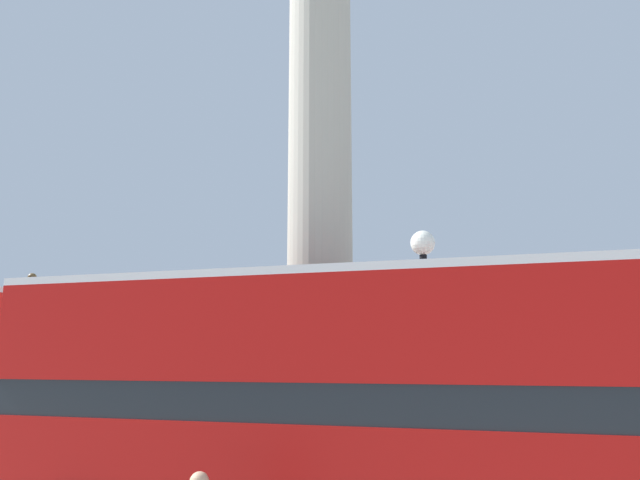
% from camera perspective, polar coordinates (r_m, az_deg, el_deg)
% --- Properties ---
extents(monument_column, '(4.55, 4.55, 22.08)m').
position_cam_1_polar(monument_column, '(15.20, 0.00, 8.33)').
color(monument_column, '#A39E8E').
rests_on(monument_column, ground_plane).
extents(bus_b, '(11.31, 3.16, 4.22)m').
position_cam_1_polar(bus_b, '(9.72, 3.37, -14.25)').
color(bus_b, '#A80F0C').
rests_on(bus_b, ground_plane).
extents(equestrian_statue, '(3.87, 3.34, 5.61)m').
position_cam_1_polar(equestrian_statue, '(21.87, -25.63, -13.27)').
color(equestrian_statue, '#A39E8E').
rests_on(equestrian_statue, ground_plane).
extents(street_lamp, '(0.47, 0.47, 5.32)m').
position_cam_1_polar(street_lamp, '(11.78, 9.65, -9.15)').
color(street_lamp, black).
rests_on(street_lamp, ground_plane).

